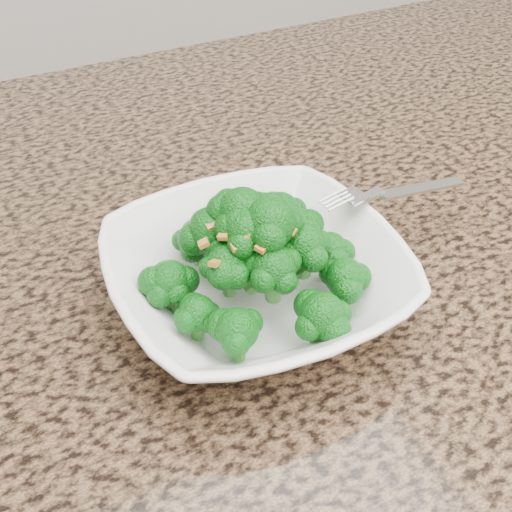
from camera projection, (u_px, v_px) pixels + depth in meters
granite_counter at (382, 260)px, 0.58m from camera, size 1.64×1.04×0.03m
bowl at (256, 278)px, 0.50m from camera, size 0.24×0.24×0.06m
broccoli_pile at (256, 215)px, 0.46m from camera, size 0.20×0.20×0.07m
garlic_topping at (256, 173)px, 0.44m from camera, size 0.12×0.12×0.01m
fork at (376, 194)px, 0.53m from camera, size 0.17×0.05×0.01m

